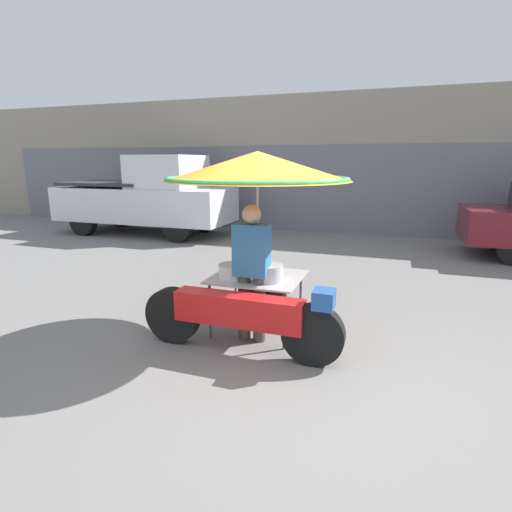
# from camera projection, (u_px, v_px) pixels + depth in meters

# --- Properties ---
(ground_plane) EXTENTS (36.00, 36.00, 0.00)m
(ground_plane) POSITION_uv_depth(u_px,v_px,m) (287.00, 365.00, 3.96)
(ground_plane) COLOR slate
(shopfront_building) EXTENTS (28.00, 2.06, 3.78)m
(shopfront_building) POSITION_uv_depth(u_px,v_px,m) (366.00, 165.00, 11.57)
(shopfront_building) COLOR gray
(shopfront_building) RESTS_ON ground
(vendor_motorcycle_cart) EXTENTS (2.19, 2.05, 2.08)m
(vendor_motorcycle_cart) POSITION_uv_depth(u_px,v_px,m) (256.00, 192.00, 4.34)
(vendor_motorcycle_cart) COLOR black
(vendor_motorcycle_cart) RESTS_ON ground
(vendor_person) EXTENTS (0.38, 0.22, 1.53)m
(vendor_person) POSITION_uv_depth(u_px,v_px,m) (252.00, 267.00, 4.34)
(vendor_person) COLOR #4C473D
(vendor_person) RESTS_ON ground
(pickup_truck) EXTENTS (4.85, 1.85, 2.13)m
(pickup_truck) POSITION_uv_depth(u_px,v_px,m) (149.00, 198.00, 10.91)
(pickup_truck) COLOR black
(pickup_truck) RESTS_ON ground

